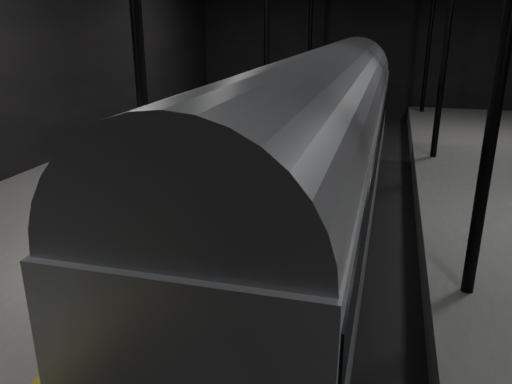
% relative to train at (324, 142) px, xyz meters
% --- Properties ---
extents(ground, '(44.00, 44.00, 0.00)m').
position_rel_train_xyz_m(ground, '(0.00, 0.06, -3.25)').
color(ground, black).
rests_on(ground, ground).
extents(platform_left, '(9.00, 43.80, 1.00)m').
position_rel_train_xyz_m(platform_left, '(-7.50, 0.06, -2.75)').
color(platform_left, '#575754').
rests_on(platform_left, ground).
extents(tactile_strip, '(0.50, 43.80, 0.01)m').
position_rel_train_xyz_m(tactile_strip, '(-3.25, 0.06, -2.24)').
color(tactile_strip, olive).
rests_on(tactile_strip, platform_left).
extents(track, '(2.40, 43.00, 0.24)m').
position_rel_train_xyz_m(track, '(0.00, 0.06, -3.18)').
color(track, '#3F3328').
rests_on(track, ground).
extents(train, '(3.26, 21.78, 5.82)m').
position_rel_train_xyz_m(train, '(0.00, 0.00, 0.00)').
color(train, '#A0A2A8').
rests_on(train, ground).
extents(woman, '(0.63, 0.48, 1.55)m').
position_rel_train_xyz_m(woman, '(-4.52, -1.79, -1.47)').
color(woman, tan).
rests_on(woman, platform_left).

